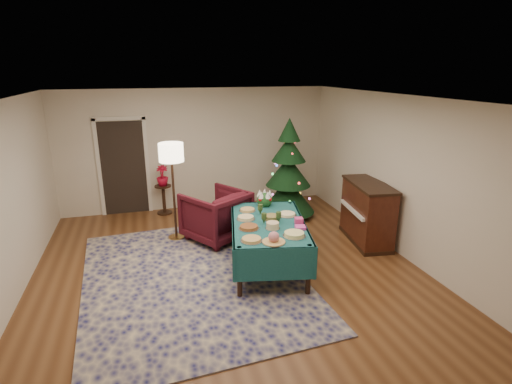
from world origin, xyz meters
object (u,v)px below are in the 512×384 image
object	(u,v)px
armchair	(216,213)
christmas_tree	(288,173)
side_table	(164,200)
piano	(367,213)
floor_lamp	(171,158)
buffet_table	(268,231)
potted_plant	(162,180)
gift_box	(299,221)

from	to	relation	value
armchair	christmas_tree	distance (m)	1.96
side_table	christmas_tree	distance (m)	2.81
christmas_tree	piano	distance (m)	1.96
armchair	floor_lamp	distance (m)	1.29
buffet_table	piano	bearing A→B (deg)	12.20
armchair	christmas_tree	size ratio (longest dim) A/B	0.49
armchair	floor_lamp	bearing A→B (deg)	-50.85
floor_lamp	piano	distance (m)	3.71
side_table	potted_plant	world-z (taller)	potted_plant
side_table	christmas_tree	size ratio (longest dim) A/B	0.30
armchair	piano	bearing A→B (deg)	129.32
buffet_table	floor_lamp	size ratio (longest dim) A/B	1.20
armchair	piano	world-z (taller)	piano
floor_lamp	christmas_tree	distance (m)	2.60
potted_plant	christmas_tree	world-z (taller)	christmas_tree
floor_lamp	christmas_tree	size ratio (longest dim) A/B	0.86
gift_box	piano	size ratio (longest dim) A/B	0.09
potted_plant	piano	xyz separation A→B (m)	(3.52, -2.55, -0.22)
armchair	buffet_table	bearing A→B (deg)	82.10
gift_box	side_table	distance (m)	3.77
potted_plant	gift_box	bearing A→B (deg)	-59.59
christmas_tree	piano	xyz separation A→B (m)	(0.93, -1.68, -0.41)
gift_box	armchair	bearing A→B (deg)	123.92
side_table	christmas_tree	xyz separation A→B (m)	(2.59, -0.88, 0.64)
gift_box	piano	bearing A→B (deg)	22.30
armchair	side_table	size ratio (longest dim) A/B	1.60
floor_lamp	potted_plant	world-z (taller)	floor_lamp
gift_box	piano	world-z (taller)	piano
gift_box	potted_plant	xyz separation A→B (m)	(-1.89, 3.22, -0.05)
side_table	christmas_tree	bearing A→B (deg)	-18.68
potted_plant	piano	distance (m)	4.35
gift_box	armchair	distance (m)	1.87
armchair	floor_lamp	world-z (taller)	floor_lamp
potted_plant	buffet_table	bearing A→B (deg)	-63.99
floor_lamp	potted_plant	bearing A→B (deg)	94.96
christmas_tree	buffet_table	bearing A→B (deg)	-117.98
buffet_table	floor_lamp	world-z (taller)	floor_lamp
armchair	potted_plant	distance (m)	1.91
floor_lamp	buffet_table	bearing A→B (deg)	-49.25
buffet_table	potted_plant	distance (m)	3.34
side_table	piano	xyz separation A→B (m)	(3.52, -2.55, 0.24)
floor_lamp	piano	xyz separation A→B (m)	(3.39, -1.11, -1.00)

